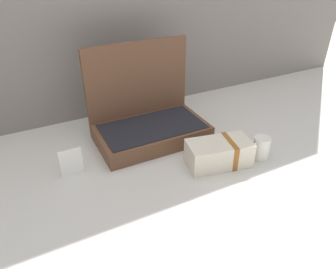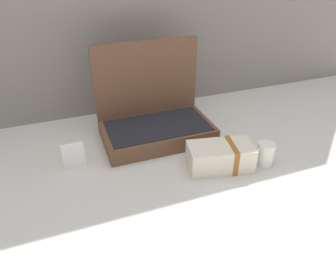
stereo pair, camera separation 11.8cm
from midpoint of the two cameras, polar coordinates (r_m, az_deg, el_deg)
ground_plane at (r=1.27m, az=-4.28°, el=-5.95°), size 6.00×6.00×0.00m
open_suitcase at (r=1.43m, az=-6.08°, el=2.90°), size 0.48×0.30×0.41m
cream_toiletry_bag at (r=1.27m, az=6.69°, el=-3.43°), size 0.27×0.18×0.11m
coffee_mug at (r=1.33m, az=13.97°, el=-2.47°), size 0.11×0.07×0.10m
info_card_left at (r=1.27m, az=-19.64°, el=-4.78°), size 0.09×0.01×0.11m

